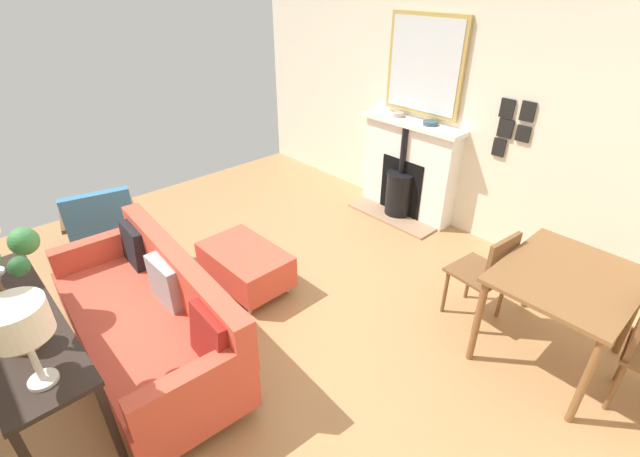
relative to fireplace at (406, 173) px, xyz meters
The scene contains 15 objects.
ground_plane 2.52m from the fireplace, ahead, with size 5.33×5.68×0.01m, color #A87A4C.
wall_left 0.96m from the fireplace, 131.59° to the left, with size 0.12×5.68×2.83m, color silver.
fireplace is the anchor object (origin of this frame).
mirror_over_mantel 1.19m from the fireplace, behind, with size 0.04×0.93×1.01m.
mantel_bowl_near 0.68m from the fireplace, 96.41° to the right, with size 0.13×0.13×0.05m.
mantel_bowl_far 0.68m from the fireplace, 96.35° to the left, with size 0.15×0.15×0.04m.
sofa 3.22m from the fireplace, ahead, with size 0.92×1.98×0.81m.
ottoman 2.24m from the fireplace, ahead, with size 0.54×0.84×0.39m.
armchair_accent 3.31m from the fireplace, 25.63° to the right, with size 0.78×0.70×0.79m.
console_table 3.96m from the fireplace, ahead, with size 0.43×1.62×0.79m.
table_lamp_far_end 4.08m from the fireplace, 11.25° to the left, with size 0.28×0.28×0.48m.
book_stack 3.96m from the fireplace, ahead, with size 0.30×0.24×0.07m.
dining_table 2.43m from the fireplace, 64.16° to the left, with size 0.99×0.83×0.75m.
dining_chair_near_fireplace 1.95m from the fireplace, 56.79° to the left, with size 0.44×0.44×0.84m.
photo_gallery_row 1.31m from the fireplace, 97.06° to the left, with size 0.02×0.33×0.57m.
Camera 1 is at (1.50, 2.59, 2.54)m, focal length 24.81 mm.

